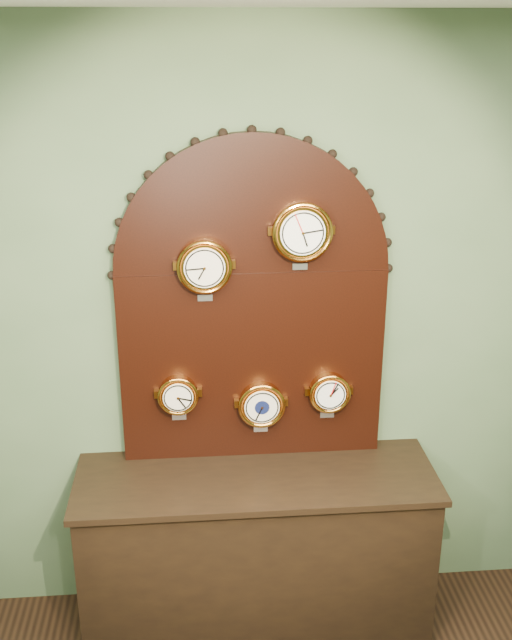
{
  "coord_description": "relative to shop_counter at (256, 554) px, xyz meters",
  "views": [
    {
      "loc": [
        -0.25,
        -0.71,
        2.72
      ],
      "look_at": [
        0.0,
        2.25,
        1.58
      ],
      "focal_mm": 42.65,
      "sensor_mm": 36.0,
      "label": 1
    }
  ],
  "objects": [
    {
      "name": "roman_clock",
      "position": [
        -0.21,
        0.15,
        1.38
      ],
      "size": [
        0.24,
        0.08,
        0.29
      ],
      "color": "orange",
      "rests_on": "display_board"
    },
    {
      "name": "shop_counter",
      "position": [
        0.0,
        0.0,
        0.0
      ],
      "size": [
        1.6,
        0.5,
        0.8
      ],
      "primitive_type": "cube",
      "color": "black",
      "rests_on": "ground_plane"
    },
    {
      "name": "arabic_clock",
      "position": [
        0.21,
        0.15,
        1.52
      ],
      "size": [
        0.26,
        0.08,
        0.31
      ],
      "color": "orange",
      "rests_on": "display_board"
    },
    {
      "name": "tide_clock",
      "position": [
        0.35,
        0.15,
        0.76
      ],
      "size": [
        0.19,
        0.08,
        0.24
      ],
      "color": "orange",
      "rests_on": "display_board"
    },
    {
      "name": "display_board",
      "position": [
        0.0,
        0.22,
        1.23
      ],
      "size": [
        1.26,
        0.06,
        1.53
      ],
      "color": "black",
      "rests_on": "shop_counter"
    },
    {
      "name": "hygrometer",
      "position": [
        -0.34,
        0.15,
        0.78
      ],
      "size": [
        0.18,
        0.08,
        0.24
      ],
      "color": "orange",
      "rests_on": "display_board"
    },
    {
      "name": "wall_back",
      "position": [
        0.0,
        0.27,
        1.0
      ],
      "size": [
        4.0,
        0.0,
        4.0
      ],
      "primitive_type": "plane",
      "rotation": [
        1.57,
        0.0,
        0.0
      ],
      "color": "#4D6646",
      "rests_on": "ground"
    },
    {
      "name": "barometer",
      "position": [
        0.04,
        0.15,
        0.71
      ],
      "size": [
        0.22,
        0.08,
        0.27
      ],
      "color": "orange",
      "rests_on": "display_board"
    }
  ]
}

